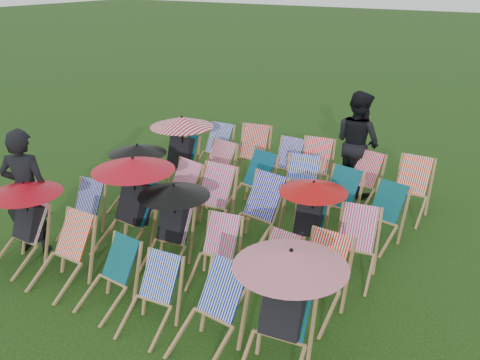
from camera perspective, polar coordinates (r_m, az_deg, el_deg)
The scene contains 33 objects.
ground at distance 8.37m, azimuth -0.98°, elevation -6.37°, with size 100.00×100.00×0.00m, color black.
deckchair_0 at distance 8.06m, azimuth -22.25°, elevation -4.20°, with size 1.02×1.05×1.21m.
deckchair_1 at distance 7.43m, azimuth -18.54°, elevation -7.48°, with size 0.60×0.85×0.91m.
deckchair_2 at distance 6.85m, azimuth -13.94°, elevation -10.03°, with size 0.60×0.80×0.82m.
deckchair_3 at distance 6.37m, azimuth -9.63°, elevation -12.27°, with size 0.61×0.81×0.83m.
deckchair_4 at distance 5.96m, azimuth -3.39°, elevation -14.02°, with size 0.69×0.91×0.93m.
deckchair_5 at distance 5.54m, azimuth 4.40°, elevation -13.79°, with size 1.16×1.25×1.38m.
deckchair_6 at distance 8.71m, azimuth -16.56°, elevation -3.16°, with size 0.67×0.84×0.82m.
deckchair_7 at distance 7.96m, azimuth -11.84°, elevation -2.39°, with size 1.20×1.26×1.42m.
deckchair_8 at distance 7.50m, azimuth -7.53°, elevation -4.69°, with size 1.00×1.07×1.19m.
deckchair_9 at distance 7.15m, azimuth -2.71°, elevation -7.79°, with size 0.68×0.86×0.84m.
deckchair_10 at distance 6.76m, azimuth 3.20°, elevation -9.76°, with size 0.63×0.82×0.83m.
deckchair_11 at distance 6.56m, azimuth 8.13°, elevation -10.49°, with size 0.66×0.89×0.94m.
deckchair_12 at distance 9.33m, azimuth -11.25°, elevation 0.41°, with size 0.98×1.03×1.17m.
deckchair_13 at distance 8.79m, azimuth -7.17°, elevation -1.59°, with size 0.80×1.00×0.97m.
deckchair_14 at distance 8.44m, azimuth -3.50°, elevation -2.36°, with size 0.70×0.96×1.01m.
deckchair_15 at distance 8.01m, azimuth 1.38°, elevation -3.60°, with size 0.82×1.04×1.03m.
deckchair_16 at distance 7.68m, azimuth 7.21°, elevation -4.15°, with size 0.97×1.05×1.15m.
deckchair_17 at distance 7.37m, azimuth 12.03°, elevation -7.00°, with size 0.73×0.92×0.91m.
deckchair_18 at distance 10.04m, azimuth -6.64°, elevation 2.95°, with size 1.18×1.26×1.39m.
deckchair_19 at distance 9.71m, azimuth -3.18°, elevation 0.85°, with size 0.75×0.97×0.98m.
deckchair_20 at distance 9.24m, azimuth 1.10°, elevation -0.33°, with size 0.76×0.96×0.94m.
deckchair_21 at distance 8.94m, azimuth 6.18°, elevation -1.10°, with size 0.81×1.01×0.98m.
deckchair_22 at distance 8.60m, azimuth 9.92°, elevation -2.38°, with size 0.76×0.96×0.95m.
deckchair_23 at distance 8.35m, azimuth 14.66°, elevation -3.79°, with size 0.72×0.90×0.88m.
deckchair_24 at distance 10.95m, azimuth -2.96°, elevation 3.23°, with size 0.64×0.89×0.95m.
deckchair_25 at distance 10.52m, azimuth 1.01°, elevation 2.69°, with size 0.84×1.05×1.02m.
deckchair_26 at distance 10.13m, azimuth 4.57°, elevation 1.54°, with size 0.64×0.87×0.91m.
deckchair_27 at distance 9.89m, azimuth 7.70°, elevation 1.13°, with size 0.78×0.99×0.99m.
deckchair_28 at distance 9.58m, azimuth 12.58°, elevation -0.16°, with size 0.73×0.92×0.91m.
deckchair_29 at distance 9.38m, azimuth 17.57°, elevation -0.99°, with size 0.64×0.89×0.96m.
person_left at distance 8.25m, azimuth -21.87°, elevation -1.19°, with size 0.69×0.45×1.89m, color black.
person_rear at distance 10.03m, azimuth 12.41°, elevation 3.92°, with size 0.93×0.73×1.92m, color black.
Camera 1 is at (4.06, -6.16, 3.94)m, focal length 40.00 mm.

